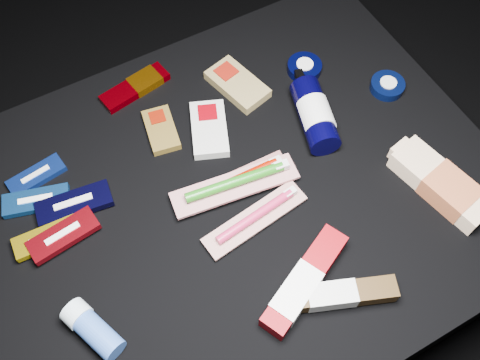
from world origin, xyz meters
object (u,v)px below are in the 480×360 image
bodywash_bottle (442,185)px  toothpaste_carton_red (302,285)px  lotion_bottle (315,115)px  deodorant_stick (92,329)px

bodywash_bottle → toothpaste_carton_red: 0.33m
lotion_bottle → deodorant_stick: bearing=-145.4°
bodywash_bottle → toothpaste_carton_red: size_ratio=1.04×
lotion_bottle → bodywash_bottle: (0.12, -0.24, -0.01)m
bodywash_bottle → toothpaste_carton_red: bearing=174.5°
deodorant_stick → lotion_bottle: bearing=-2.7°
lotion_bottle → toothpaste_carton_red: size_ratio=0.97×
deodorant_stick → toothpaste_carton_red: (0.33, -0.10, -0.00)m
toothpaste_carton_red → bodywash_bottle: bearing=-19.1°
lotion_bottle → toothpaste_carton_red: (-0.20, -0.27, -0.01)m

